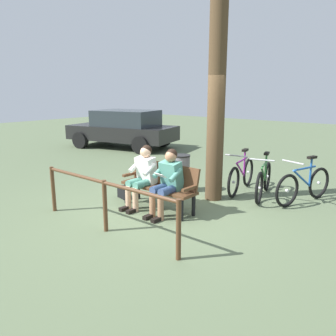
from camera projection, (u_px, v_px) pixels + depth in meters
The scene contains 12 objects.
ground_plane at pixel (159, 211), 6.28m from camera, with size 40.00×40.00×0.00m, color #566647.
bench at pixel (161, 182), 6.34m from camera, with size 1.62×0.53×0.87m.
person_reading at pixel (168, 179), 5.98m from camera, with size 0.50×0.77×1.20m.
person_companion at pixel (143, 173), 6.39m from camera, with size 0.50×0.77×1.20m.
handbag at pixel (124, 193), 7.01m from camera, with size 0.30×0.14×0.24m, color black.
tree_trunk at pixel (216, 106), 6.56m from camera, with size 0.35×0.35×3.84m, color #4C3823.
litter_bin at pixel (181, 173), 7.45m from camera, with size 0.39×0.39×0.83m.
bicycle_purple at pixel (304, 185), 6.69m from camera, with size 0.64×1.62×0.94m.
bicycle_green at pixel (264, 180), 7.04m from camera, with size 0.58×1.64×0.94m.
bicycle_red at pixel (241, 176), 7.44m from camera, with size 0.48×1.67×0.94m.
railing_fence at pixel (105, 196), 5.25m from camera, with size 3.02×0.08×0.85m.
parked_car at pixel (124, 128), 13.11m from camera, with size 4.50×2.75×1.47m.
Camera 1 is at (-3.91, 4.47, 2.21)m, focal length 35.66 mm.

